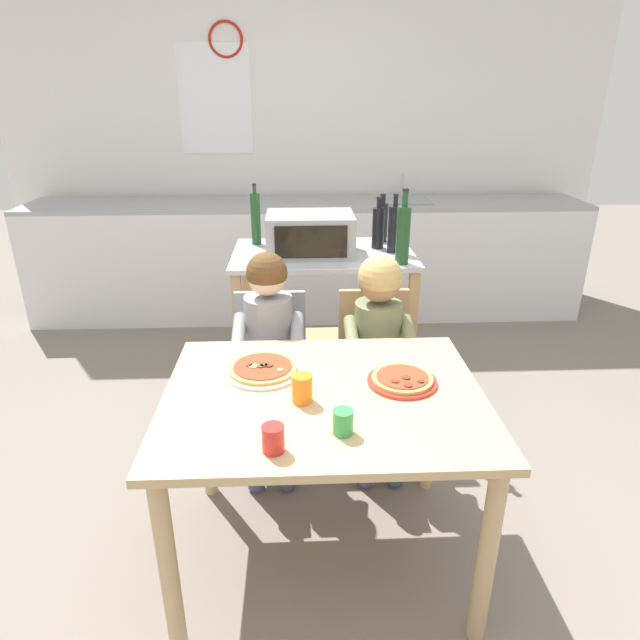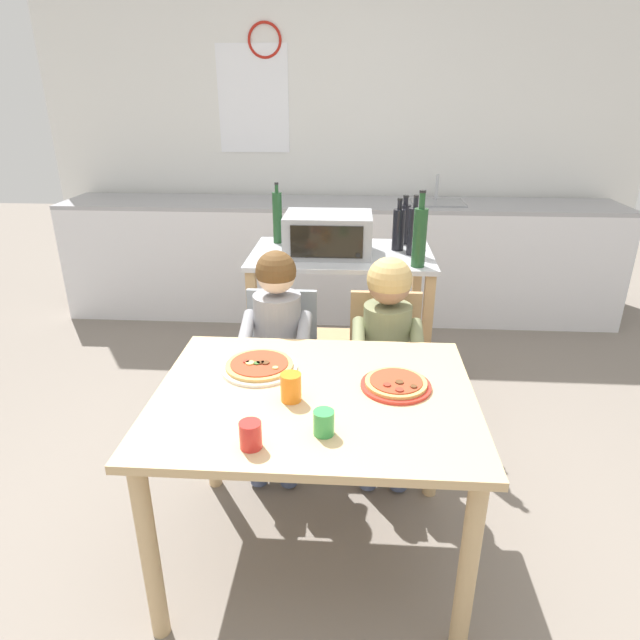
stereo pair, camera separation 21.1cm
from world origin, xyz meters
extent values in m
plane|color=slate|center=(0.00, 1.18, 0.00)|extent=(11.78, 11.78, 0.00)
cube|color=white|center=(0.00, 3.01, 1.35)|extent=(4.81, 0.12, 2.70)
cube|color=white|center=(-0.70, 2.94, 1.65)|extent=(0.56, 0.01, 0.80)
torus|color=red|center=(-0.59, 2.94, 2.07)|extent=(0.26, 0.02, 0.26)
cube|color=silver|center=(0.00, 2.60, 0.44)|extent=(4.33, 0.60, 0.89)
cube|color=#9E9EA3|center=(0.00, 2.60, 0.90)|extent=(4.33, 0.60, 0.03)
cube|color=gray|center=(0.76, 2.60, 0.91)|extent=(0.40, 0.33, 0.02)
cylinder|color=#B7BABF|center=(0.76, 2.72, 1.02)|extent=(0.02, 0.02, 0.20)
cube|color=#B7BABF|center=(0.06, 1.22, 0.89)|extent=(0.98, 0.63, 0.02)
cube|color=tan|center=(0.06, 1.22, 0.31)|extent=(0.90, 0.58, 0.02)
cube|color=tan|center=(-0.39, 0.94, 0.44)|extent=(0.05, 0.05, 0.87)
cube|color=tan|center=(0.51, 0.94, 0.44)|extent=(0.05, 0.05, 0.87)
cube|color=tan|center=(-0.39, 1.49, 0.44)|extent=(0.05, 0.05, 0.87)
cube|color=tan|center=(0.51, 1.49, 0.44)|extent=(0.05, 0.05, 0.87)
cube|color=#999BA0|center=(-0.01, 1.19, 1.01)|extent=(0.46, 0.33, 0.22)
cube|color=black|center=(-0.01, 1.02, 1.01)|extent=(0.37, 0.01, 0.16)
cylinder|color=black|center=(0.15, 1.02, 0.94)|extent=(0.02, 0.01, 0.02)
cylinder|color=black|center=(0.41, 1.44, 1.01)|extent=(0.06, 0.06, 0.22)
cylinder|color=black|center=(0.41, 1.44, 1.14)|extent=(0.03, 0.03, 0.04)
cylinder|color=black|center=(0.41, 1.44, 1.17)|extent=(0.03, 0.03, 0.01)
cylinder|color=black|center=(0.36, 1.29, 1.01)|extent=(0.07, 0.07, 0.22)
cylinder|color=black|center=(0.36, 1.29, 1.15)|extent=(0.03, 0.03, 0.05)
cylinder|color=black|center=(0.36, 1.29, 1.18)|extent=(0.03, 0.03, 0.01)
cylinder|color=#1E4723|center=(0.44, 0.99, 1.04)|extent=(0.07, 0.07, 0.29)
cylinder|color=#1E4723|center=(0.44, 0.99, 1.22)|extent=(0.03, 0.03, 0.08)
cylinder|color=black|center=(0.44, 0.99, 1.27)|extent=(0.03, 0.03, 0.01)
cylinder|color=black|center=(0.44, 1.21, 1.02)|extent=(0.07, 0.07, 0.25)
cylinder|color=black|center=(0.44, 1.21, 1.17)|extent=(0.02, 0.02, 0.06)
cylinder|color=black|center=(0.44, 1.21, 1.21)|extent=(0.03, 0.03, 0.01)
cylinder|color=#1E4723|center=(-0.31, 1.40, 1.04)|extent=(0.05, 0.05, 0.29)
cylinder|color=#1E4723|center=(-0.31, 1.40, 1.21)|extent=(0.02, 0.02, 0.04)
cylinder|color=black|center=(-0.31, 1.40, 1.23)|extent=(0.02, 0.02, 0.01)
cube|color=tan|center=(0.00, 0.00, 0.72)|extent=(1.12, 0.88, 0.03)
cylinder|color=tan|center=(-0.50, -0.38, 0.35)|extent=(0.06, 0.06, 0.70)
cylinder|color=tan|center=(0.50, -0.38, 0.35)|extent=(0.06, 0.06, 0.70)
cylinder|color=tan|center=(-0.50, 0.38, 0.35)|extent=(0.06, 0.06, 0.70)
cylinder|color=tan|center=(0.50, 0.38, 0.35)|extent=(0.06, 0.06, 0.70)
cube|color=gray|center=(-0.22, 0.65, 0.44)|extent=(0.36, 0.36, 0.04)
cube|color=gray|center=(-0.22, 0.81, 0.63)|extent=(0.34, 0.03, 0.38)
cylinder|color=gray|center=(-0.07, 0.50, 0.22)|extent=(0.03, 0.03, 0.42)
cylinder|color=gray|center=(-0.37, 0.50, 0.22)|extent=(0.03, 0.03, 0.42)
cylinder|color=gray|center=(-0.07, 0.80, 0.22)|extent=(0.03, 0.03, 0.42)
cylinder|color=gray|center=(-0.37, 0.80, 0.22)|extent=(0.03, 0.03, 0.42)
cube|color=tan|center=(0.29, 0.66, 0.44)|extent=(0.36, 0.36, 0.04)
cube|color=tan|center=(0.29, 0.82, 0.63)|extent=(0.34, 0.03, 0.38)
cylinder|color=tan|center=(0.44, 0.51, 0.22)|extent=(0.03, 0.03, 0.42)
cylinder|color=tan|center=(0.14, 0.51, 0.22)|extent=(0.03, 0.03, 0.42)
cylinder|color=tan|center=(0.44, 0.81, 0.22)|extent=(0.03, 0.03, 0.42)
cylinder|color=tan|center=(0.14, 0.81, 0.22)|extent=(0.03, 0.03, 0.42)
cube|color=#424C6B|center=(-0.15, 0.51, 0.48)|extent=(0.10, 0.30, 0.10)
cylinder|color=#424C6B|center=(-0.15, 0.38, 0.24)|extent=(0.08, 0.08, 0.44)
cube|color=#424C6B|center=(-0.29, 0.51, 0.48)|extent=(0.10, 0.30, 0.10)
cylinder|color=#424C6B|center=(-0.29, 0.38, 0.24)|extent=(0.08, 0.08, 0.44)
cylinder|color=gray|center=(-0.09, 0.55, 0.70)|extent=(0.06, 0.26, 0.15)
cylinder|color=gray|center=(-0.35, 0.55, 0.70)|extent=(0.06, 0.26, 0.15)
cylinder|color=gray|center=(-0.22, 0.65, 0.67)|extent=(0.22, 0.22, 0.37)
sphere|color=beige|center=(-0.22, 0.65, 0.95)|extent=(0.18, 0.18, 0.18)
sphere|color=brown|center=(-0.22, 0.65, 0.97)|extent=(0.18, 0.18, 0.18)
cube|color=#424C6B|center=(0.36, 0.52, 0.48)|extent=(0.10, 0.30, 0.10)
cylinder|color=#424C6B|center=(0.36, 0.39, 0.24)|extent=(0.08, 0.08, 0.44)
cube|color=#424C6B|center=(0.22, 0.52, 0.48)|extent=(0.10, 0.30, 0.10)
cylinder|color=#424C6B|center=(0.22, 0.39, 0.24)|extent=(0.08, 0.08, 0.44)
cylinder|color=#7A7F56|center=(0.42, 0.56, 0.68)|extent=(0.06, 0.26, 0.15)
cylinder|color=#7A7F56|center=(0.16, 0.56, 0.68)|extent=(0.06, 0.26, 0.15)
cylinder|color=#7A7F56|center=(0.29, 0.66, 0.65)|extent=(0.22, 0.22, 0.33)
sphere|color=#A37556|center=(0.29, 0.66, 0.92)|extent=(0.19, 0.19, 0.19)
sphere|color=tan|center=(0.29, 0.66, 0.94)|extent=(0.20, 0.20, 0.20)
cylinder|color=white|center=(-0.22, 0.16, 0.74)|extent=(0.29, 0.29, 0.01)
cylinder|color=tan|center=(-0.22, 0.16, 0.75)|extent=(0.26, 0.26, 0.01)
cylinder|color=#B23D23|center=(-0.22, 0.16, 0.76)|extent=(0.22, 0.22, 0.00)
cylinder|color=maroon|center=(-0.27, 0.16, 0.76)|extent=(0.02, 0.02, 0.01)
cylinder|color=#DBC666|center=(-0.25, 0.15, 0.76)|extent=(0.03, 0.03, 0.01)
cylinder|color=#563319|center=(-0.20, 0.16, 0.76)|extent=(0.03, 0.03, 0.01)
cylinder|color=#DBC666|center=(-0.15, 0.12, 0.76)|extent=(0.02, 0.02, 0.01)
cylinder|color=#386628|center=(-0.23, 0.15, 0.76)|extent=(0.02, 0.02, 0.01)
cylinder|color=#563319|center=(-0.22, 0.16, 0.76)|extent=(0.03, 0.03, 0.01)
cylinder|color=red|center=(0.29, 0.06, 0.74)|extent=(0.25, 0.25, 0.01)
cylinder|color=tan|center=(0.29, 0.06, 0.75)|extent=(0.22, 0.22, 0.01)
cylinder|color=#B23D23|center=(0.29, 0.06, 0.76)|extent=(0.19, 0.19, 0.00)
cylinder|color=maroon|center=(0.25, 0.02, 0.76)|extent=(0.03, 0.03, 0.01)
cylinder|color=#563319|center=(0.30, 0.04, 0.76)|extent=(0.03, 0.03, 0.01)
cylinder|color=maroon|center=(0.29, -0.01, 0.76)|extent=(0.03, 0.03, 0.01)
cylinder|color=#563319|center=(0.34, 0.01, 0.76)|extent=(0.02, 0.02, 0.01)
cylinder|color=green|center=(0.05, -0.24, 0.77)|extent=(0.07, 0.07, 0.08)
cylinder|color=red|center=(-0.16, -0.32, 0.78)|extent=(0.07, 0.07, 0.08)
cylinder|color=orange|center=(-0.08, -0.05, 0.78)|extent=(0.07, 0.07, 0.10)
camera|label=1|loc=(-0.08, -1.65, 1.70)|focal=30.49mm
camera|label=2|loc=(0.13, -1.64, 1.70)|focal=30.49mm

